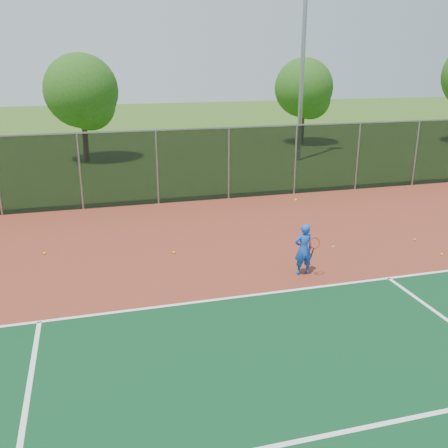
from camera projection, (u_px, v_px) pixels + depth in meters
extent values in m
plane|color=#2F5117|center=(385.00, 349.00, 10.33)|extent=(120.00, 120.00, 0.00)
cube|color=maroon|center=(339.00, 304.00, 12.16)|extent=(30.00, 20.00, 0.02)
cube|color=white|center=(389.00, 278.00, 13.56)|extent=(22.00, 0.10, 0.00)
cube|color=black|center=(229.00, 164.00, 20.83)|extent=(30.00, 0.04, 3.00)
cube|color=gray|center=(229.00, 127.00, 20.36)|extent=(30.00, 0.06, 0.06)
imported|color=blue|center=(303.00, 249.00, 13.63)|extent=(0.53, 0.35, 1.46)
cylinder|color=black|center=(312.00, 252.00, 13.44)|extent=(0.03, 0.15, 0.27)
torus|color=#A51414|center=(315.00, 243.00, 13.26)|extent=(0.30, 0.13, 0.29)
sphere|color=yellow|center=(296.00, 200.00, 13.22)|extent=(0.07, 0.07, 0.07)
sphere|color=yellow|center=(44.00, 253.00, 15.23)|extent=(0.07, 0.07, 0.07)
sphere|color=yellow|center=(174.00, 252.00, 15.30)|extent=(0.07, 0.07, 0.07)
sphere|color=yellow|center=(442.00, 254.00, 15.16)|extent=(0.07, 0.07, 0.07)
sphere|color=yellow|center=(333.00, 247.00, 15.74)|extent=(0.07, 0.07, 0.07)
sphere|color=yellow|center=(415.00, 240.00, 16.37)|extent=(0.07, 0.07, 0.07)
cylinder|color=gray|center=(303.00, 46.00, 27.30)|extent=(0.24, 0.24, 12.68)
cylinder|color=#3C2516|center=(86.00, 141.00, 28.70)|extent=(0.30, 0.30, 2.31)
sphere|color=#1E4913|center=(81.00, 91.00, 27.80)|extent=(4.11, 4.11, 4.11)
sphere|color=#1E4913|center=(90.00, 105.00, 27.87)|extent=(2.82, 2.82, 2.82)
cylinder|color=#3C2516|center=(302.00, 128.00, 34.45)|extent=(0.30, 0.30, 2.21)
sphere|color=#1E4913|center=(304.00, 88.00, 33.59)|extent=(3.93, 3.93, 3.93)
sphere|color=#1E4913|center=(311.00, 99.00, 33.65)|extent=(2.70, 2.70, 2.70)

